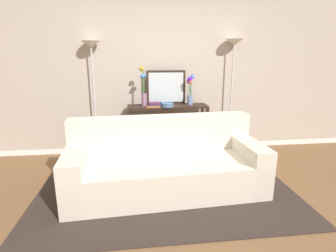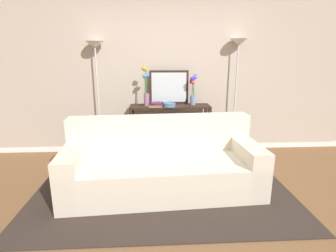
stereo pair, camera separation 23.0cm
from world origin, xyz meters
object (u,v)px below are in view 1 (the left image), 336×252
Objects in this scene: vase_tall_flowers at (143,89)px; vase_short_flowers at (190,89)px; floor_lamp_left at (92,68)px; fruit_bowl at (167,105)px; wall_mirror at (166,87)px; book_stack at (154,105)px; console_table at (168,121)px; book_row_under_console at (147,153)px; floor_lamp_right at (233,65)px; couch at (165,166)px.

vase_tall_flowers is 1.25× the size of vase_short_flowers.
floor_lamp_left is 8.93× the size of fruit_bowl.
book_stack is at bearing -130.05° from wall_mirror.
vase_short_flowers reaches higher than console_table.
vase_tall_flowers reaches higher than wall_mirror.
book_row_under_console is at bearing 138.33° from book_stack.
vase_short_flowers is 1.43× the size of book_row_under_console.
floor_lamp_right is at bearing -1.44° from wall_mirror.
book_stack is at bearing -179.80° from fruit_bowl.
console_table is at bearing 78.80° from fruit_bowl.
floor_lamp_right reaches higher than console_table.
floor_lamp_left is 2.89× the size of wall_mirror.
couch is 3.86× the size of vase_tall_flowers.
book_row_under_console is at bearing 3.71° from vase_tall_flowers.
floor_lamp_left reaches higher than wall_mirror.
floor_lamp_right is 3.82× the size of vase_short_flowers.
console_table is 2.61× the size of vase_short_flowers.
floor_lamp_left is 3.73× the size of vase_short_flowers.
wall_mirror is at bearing 93.02° from console_table.
fruit_bowl is (-1.13, -0.23, -0.60)m from floor_lamp_right.
vase_short_flowers is (0.38, -0.12, -0.02)m from wall_mirror.
vase_short_flowers is at bearing 65.46° from couch.
vase_short_flowers is 1.28m from book_row_under_console.
wall_mirror is at bearing 162.62° from vase_short_flowers.
floor_lamp_right is at bearing 4.79° from book_row_under_console.
vase_short_flowers is (-0.73, -0.09, -0.38)m from floor_lamp_right.
console_table is 0.32m from fruit_bowl.
book_stack is (0.93, -0.24, -0.57)m from floor_lamp_left.
fruit_bowl is at bearing 81.96° from couch.
book_row_under_console is (-0.33, 0.11, -0.83)m from fruit_bowl.
book_row_under_console is (-0.36, -0.00, -0.53)m from console_table.
floor_lamp_left is at bearing 176.59° from vase_short_flowers.
console_table reaches higher than book_row_under_console.
book_stack is (0.15, -0.11, -0.24)m from vase_tall_flowers.
book_stack reaches higher than book_row_under_console.
vase_short_flowers is at bearing 2.42° from book_row_under_console.
book_stack reaches higher than console_table.
console_table is at bearing -6.01° from floor_lamp_left.
couch is 1.20m from book_stack.
couch is at bearing -134.80° from floor_lamp_right.
console_table is 6.25× the size of fruit_bowl.
console_table is at bearing 81.66° from couch.
vase_tall_flowers is at bearing 162.95° from fruit_bowl.
console_table is at bearing 0.26° from vase_tall_flowers.
book_row_under_console is at bearing 99.11° from couch.
console_table is 1.46m from floor_lamp_left.
vase_tall_flowers is at bearing 144.07° from book_stack.
floor_lamp_left is 1.20m from wall_mirror.
wall_mirror is 0.41m from vase_tall_flowers.
floor_lamp_left is at bearing 171.37° from book_row_under_console.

